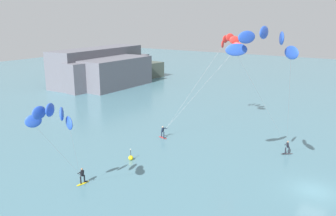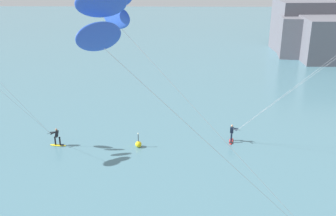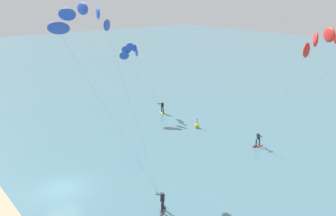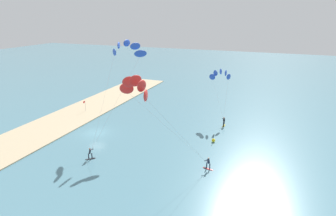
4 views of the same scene
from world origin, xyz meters
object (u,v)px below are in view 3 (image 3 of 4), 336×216
(kitesurfer_nearshore, at_px, (86,24))
(kitesurfer_far_out, at_px, (132,54))
(marker_buoy, at_px, (197,125))
(kitesurfer_mid_water, at_px, (323,50))

(kitesurfer_nearshore, height_order, kitesurfer_far_out, kitesurfer_nearshore)
(marker_buoy, bearing_deg, kitesurfer_far_out, -171.55)
(kitesurfer_mid_water, bearing_deg, marker_buoy, 168.05)
(kitesurfer_nearshore, bearing_deg, kitesurfer_mid_water, 33.43)
(kitesurfer_nearshore, bearing_deg, kitesurfer_far_out, 133.93)
(kitesurfer_mid_water, distance_m, kitesurfer_far_out, 29.45)
(kitesurfer_mid_water, height_order, kitesurfer_far_out, kitesurfer_mid_water)
(kitesurfer_nearshore, height_order, kitesurfer_mid_water, kitesurfer_nearshore)
(kitesurfer_far_out, relative_size, marker_buoy, 6.89)
(kitesurfer_far_out, distance_m, marker_buoy, 14.15)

